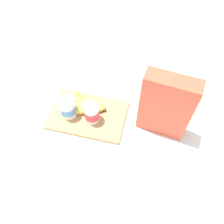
% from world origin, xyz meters
% --- Properties ---
extents(ground_plane, '(2.40, 2.40, 0.00)m').
position_xyz_m(ground_plane, '(0.00, 0.00, 0.00)').
color(ground_plane, white).
extents(cutting_board, '(0.33, 0.22, 0.02)m').
position_xyz_m(cutting_board, '(0.00, 0.00, 0.01)').
color(cutting_board, tan).
rests_on(cutting_board, ground_plane).
extents(cereal_box, '(0.20, 0.09, 0.30)m').
position_xyz_m(cereal_box, '(-0.32, -0.02, 0.15)').
color(cereal_box, '#D85138').
rests_on(cereal_box, ground_plane).
extents(yogurt_cup_front, '(0.06, 0.06, 0.09)m').
position_xyz_m(yogurt_cup_front, '(-0.03, 0.02, 0.06)').
color(yogurt_cup_front, white).
rests_on(yogurt_cup_front, cutting_board).
extents(yogurt_cup_back, '(0.07, 0.07, 0.09)m').
position_xyz_m(yogurt_cup_back, '(0.08, 0.02, 0.06)').
color(yogurt_cup_back, white).
rests_on(yogurt_cup_back, cutting_board).
extents(banana_bunch, '(0.19, 0.15, 0.04)m').
position_xyz_m(banana_bunch, '(0.01, -0.04, 0.03)').
color(banana_bunch, '#E5D94C').
rests_on(banana_bunch, cutting_board).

